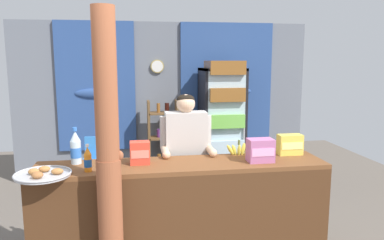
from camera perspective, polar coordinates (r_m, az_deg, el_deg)
ground_plane at (r=4.57m, az=-2.01°, el=-15.68°), size 8.13×8.13×0.00m
back_wall_curtained at (r=6.09m, az=-4.17°, el=3.26°), size 4.73×0.22×2.52m
stall_counter at (r=3.44m, az=-1.25°, el=-13.42°), size 2.65×0.54×0.99m
timber_post at (r=2.97m, az=-12.70°, el=-6.84°), size 0.21×0.19×2.32m
drink_fridge at (r=5.73m, az=4.67°, el=0.36°), size 0.64×0.72×1.91m
bottle_shelf_rack at (r=5.85m, az=-4.46°, el=-3.10°), size 0.48×0.28×1.30m
plastic_lawn_chair at (r=5.33m, az=-14.09°, el=-6.61°), size 0.48×0.48×0.86m
shopkeeper at (r=3.85m, az=-0.94°, el=-4.68°), size 0.53×0.42×1.58m
soda_bottle_water at (r=3.53m, az=-17.44°, el=-4.18°), size 0.10×0.10×0.33m
soda_bottle_orange_soda at (r=3.26m, az=-15.72°, el=-5.93°), size 0.06×0.06×0.24m
snack_box_instant_noodle at (r=3.82m, az=14.80°, el=-3.67°), size 0.24×0.13×0.20m
snack_box_crackers at (r=3.40m, az=-8.01°, el=-5.00°), size 0.18×0.13×0.21m
snack_box_wafer at (r=3.50m, az=10.46°, el=-4.60°), size 0.24×0.16×0.21m
pastry_tray at (r=3.27m, az=-21.93°, el=-7.70°), size 0.45×0.45×0.07m
banana_bunch at (r=3.71m, az=7.25°, el=-4.53°), size 0.27×0.06×0.16m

